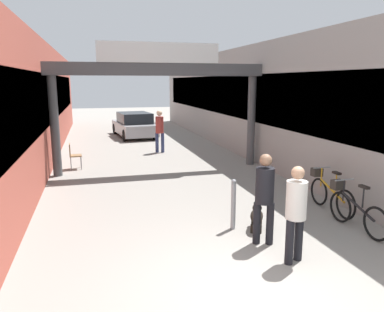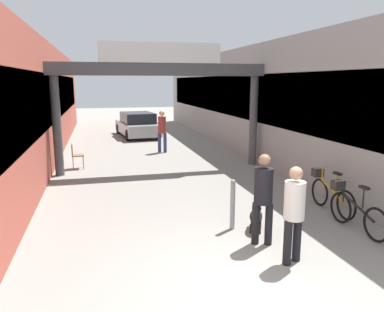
% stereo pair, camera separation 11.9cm
% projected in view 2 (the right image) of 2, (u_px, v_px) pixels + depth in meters
% --- Properties ---
extents(ground_plane, '(80.00, 80.00, 0.00)m').
position_uv_depth(ground_plane, '(255.00, 295.00, 5.33)').
color(ground_plane, gray).
extents(storefront_left, '(3.00, 26.00, 4.34)m').
position_uv_depth(storefront_left, '(15.00, 104.00, 14.16)').
color(storefront_left, '#B25142').
rests_on(storefront_left, ground_plane).
extents(storefront_right, '(3.00, 26.00, 4.34)m').
position_uv_depth(storefront_right, '(263.00, 100.00, 16.59)').
color(storefront_right, '#9E9993').
rests_on(storefront_right, ground_plane).
extents(arcade_sign_gateway, '(7.40, 0.47, 4.22)m').
position_uv_depth(arcade_sign_gateway, '(161.00, 81.00, 12.34)').
color(arcade_sign_gateway, '#4C4C4F').
rests_on(arcade_sign_gateway, ground_plane).
extents(pedestrian_with_dog, '(0.44, 0.44, 1.71)m').
position_uv_depth(pedestrian_with_dog, '(263.00, 194.00, 6.81)').
color(pedestrian_with_dog, black).
rests_on(pedestrian_with_dog, ground_plane).
extents(pedestrian_companion, '(0.44, 0.44, 1.65)m').
position_uv_depth(pedestrian_companion, '(294.00, 209.00, 6.11)').
color(pedestrian_companion, black).
rests_on(pedestrian_companion, ground_plane).
extents(pedestrian_carrying_crate, '(0.41, 0.41, 1.81)m').
position_uv_depth(pedestrian_carrying_crate, '(162.00, 128.00, 15.86)').
color(pedestrian_carrying_crate, navy).
rests_on(pedestrian_carrying_crate, ground_plane).
extents(dog_on_leash, '(0.49, 0.68, 0.48)m').
position_uv_depth(dog_on_leash, '(256.00, 216.00, 7.64)').
color(dog_on_leash, black).
rests_on(dog_on_leash, ground_plane).
extents(bicycle_black_nearest, '(0.46, 1.69, 0.98)m').
position_uv_depth(bicycle_black_nearest, '(354.00, 209.00, 7.61)').
color(bicycle_black_nearest, black).
rests_on(bicycle_black_nearest, ground_plane).
extents(bicycle_orange_second, '(0.46, 1.69, 0.98)m').
position_uv_depth(bicycle_orange_second, '(330.00, 193.00, 8.73)').
color(bicycle_orange_second, black).
rests_on(bicycle_orange_second, ground_plane).
extents(bollard_post_metal, '(0.10, 0.10, 1.05)m').
position_uv_depth(bollard_post_metal, '(233.00, 204.00, 7.62)').
color(bollard_post_metal, gray).
rests_on(bollard_post_metal, ground_plane).
extents(cafe_chair_wood_nearer, '(0.42, 0.42, 0.89)m').
position_uv_depth(cafe_chair_wood_nearer, '(75.00, 153.00, 12.97)').
color(cafe_chair_wood_nearer, gray).
rests_on(cafe_chair_wood_nearer, ground_plane).
extents(parked_car_silver, '(2.19, 4.17, 1.33)m').
position_uv_depth(parked_car_silver, '(137.00, 125.00, 20.60)').
color(parked_car_silver, '#99999E').
rests_on(parked_car_silver, ground_plane).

